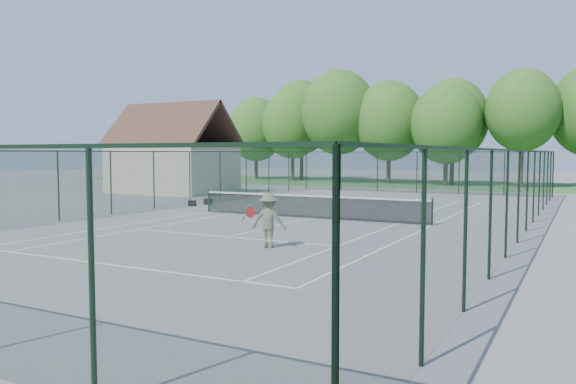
# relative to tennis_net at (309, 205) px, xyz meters

# --- Properties ---
(ground) EXTENTS (140.00, 140.00, 0.00)m
(ground) POSITION_rel_tennis_net_xyz_m (0.00, 0.00, -0.58)
(ground) COLOR gray
(ground) RESTS_ON ground
(grass_far) EXTENTS (80.00, 16.00, 0.01)m
(grass_far) POSITION_rel_tennis_net_xyz_m (0.00, 30.00, -0.57)
(grass_far) COLOR #3C7737
(grass_far) RESTS_ON ground
(court_lines) EXTENTS (11.05, 23.85, 0.01)m
(court_lines) POSITION_rel_tennis_net_xyz_m (0.00, 0.00, -0.57)
(court_lines) COLOR white
(court_lines) RESTS_ON ground
(tennis_net) EXTENTS (11.08, 0.08, 1.10)m
(tennis_net) POSITION_rel_tennis_net_xyz_m (0.00, 0.00, 0.00)
(tennis_net) COLOR black
(tennis_net) RESTS_ON ground
(fence_enclosure) EXTENTS (18.05, 36.05, 3.02)m
(fence_enclosure) POSITION_rel_tennis_net_xyz_m (0.00, 0.00, 0.98)
(fence_enclosure) COLOR #19311E
(fence_enclosure) RESTS_ON ground
(utility_building) EXTENTS (8.60, 6.27, 6.63)m
(utility_building) POSITION_rel_tennis_net_xyz_m (-16.00, 10.00, 2.54)
(utility_building) COLOR beige
(utility_building) RESTS_ON ground
(tree_line_far) EXTENTS (39.40, 6.40, 9.70)m
(tree_line_far) POSITION_rel_tennis_net_xyz_m (0.00, 30.00, 5.42)
(tree_line_far) COLOR #3C291F
(tree_line_far) RESTS_ON ground
(sports_bag_a) EXTENTS (0.48, 0.36, 0.35)m
(sports_bag_a) POSITION_rel_tennis_net_xyz_m (-7.92, 3.24, -0.40)
(sports_bag_a) COLOR black
(sports_bag_a) RESTS_ON ground
(sports_bag_b) EXTENTS (0.47, 0.37, 0.32)m
(sports_bag_b) POSITION_rel_tennis_net_xyz_m (-8.12, 2.06, -0.42)
(sports_bag_b) COLOR black
(sports_bag_b) RESTS_ON ground
(tennis_player) EXTENTS (2.15, 0.94, 1.69)m
(tennis_player) POSITION_rel_tennis_net_xyz_m (2.32, -7.61, 0.27)
(tennis_player) COLOR #64674B
(tennis_player) RESTS_ON ground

